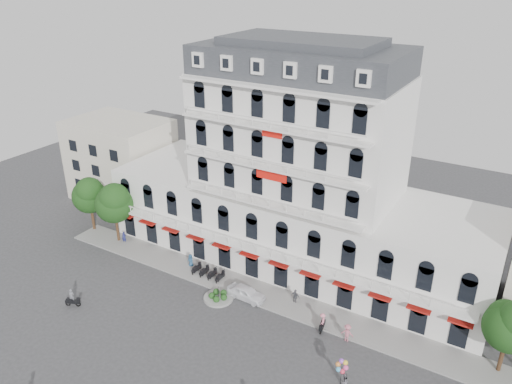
% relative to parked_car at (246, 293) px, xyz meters
% --- Properties ---
extents(ground, '(120.00, 120.00, 0.00)m').
position_rel_parked_car_xyz_m(ground, '(0.49, -7.60, -0.73)').
color(ground, '#38383A').
rests_on(ground, ground).
extents(sidewalk, '(53.00, 4.00, 0.16)m').
position_rel_parked_car_xyz_m(sidewalk, '(0.49, 1.40, -0.65)').
color(sidewalk, gray).
rests_on(sidewalk, ground).
extents(main_building, '(45.00, 15.00, 25.80)m').
position_rel_parked_car_xyz_m(main_building, '(0.49, 10.39, 9.23)').
color(main_building, silver).
rests_on(main_building, ground).
extents(flank_building_west, '(14.00, 10.00, 12.00)m').
position_rel_parked_car_xyz_m(flank_building_west, '(-29.51, 12.40, 5.27)').
color(flank_building_west, beige).
rests_on(flank_building_west, ground).
extents(traffic_island, '(3.20, 3.20, 1.60)m').
position_rel_parked_car_xyz_m(traffic_island, '(-2.51, -1.60, -0.48)').
color(traffic_island, gray).
rests_on(traffic_island, ground).
extents(parked_scooter_row, '(4.40, 1.80, 1.10)m').
position_rel_parked_car_xyz_m(parked_scooter_row, '(-5.86, 1.20, -0.73)').
color(parked_scooter_row, black).
rests_on(parked_scooter_row, ground).
extents(tree_west_outer, '(4.50, 4.48, 7.76)m').
position_rel_parked_car_xyz_m(tree_west_outer, '(-25.46, 2.38, 4.62)').
color(tree_west_outer, '#382314').
rests_on(tree_west_outer, ground).
extents(tree_west_inner, '(4.76, 4.76, 8.25)m').
position_rel_parked_car_xyz_m(tree_west_inner, '(-20.46, 1.88, 4.95)').
color(tree_west_inner, '#382314').
rests_on(tree_west_inner, ground).
extents(tree_east_inner, '(4.40, 4.37, 7.57)m').
position_rel_parked_car_xyz_m(tree_east_inner, '(24.54, 2.38, 4.48)').
color(tree_east_inner, '#382314').
rests_on(tree_east_inner, ground).
extents(parked_car, '(4.36, 1.86, 1.47)m').
position_rel_parked_car_xyz_m(parked_car, '(0.00, 0.00, 0.00)').
color(parked_car, white).
rests_on(parked_car, ground).
extents(rider_west, '(1.59, 0.95, 2.06)m').
position_rel_parked_car_xyz_m(rider_west, '(-14.88, -10.35, 0.17)').
color(rider_west, black).
rests_on(rider_west, ground).
extents(rider_center, '(0.72, 1.69, 1.97)m').
position_rel_parked_car_xyz_m(rider_center, '(9.01, -0.52, 0.28)').
color(rider_center, black).
rests_on(rider_center, ground).
extents(pedestrian_left, '(0.84, 0.58, 1.65)m').
position_rel_parked_car_xyz_m(pedestrian_left, '(-8.88, 1.90, 0.09)').
color(pedestrian_left, navy).
rests_on(pedestrian_left, ground).
extents(pedestrian_mid, '(1.03, 0.48, 1.72)m').
position_rel_parked_car_xyz_m(pedestrian_mid, '(4.86, 1.90, 0.13)').
color(pedestrian_mid, '#515158').
rests_on(pedestrian_mid, ground).
extents(pedestrian_right, '(1.24, 0.76, 1.86)m').
position_rel_parked_car_xyz_m(pedestrian_right, '(11.64, -0.71, 0.20)').
color(pedestrian_right, '#C36779').
rests_on(pedestrian_right, ground).
extents(pedestrian_far, '(0.68, 0.57, 1.57)m').
position_rel_parked_car_xyz_m(pedestrian_far, '(-19.51, 1.90, 0.05)').
color(pedestrian_far, navy).
rests_on(pedestrian_far, ground).
extents(balloon_vendor, '(1.33, 1.26, 2.45)m').
position_rel_parked_car_xyz_m(balloon_vendor, '(13.40, -6.23, 0.56)').
color(balloon_vendor, slate).
rests_on(balloon_vendor, ground).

